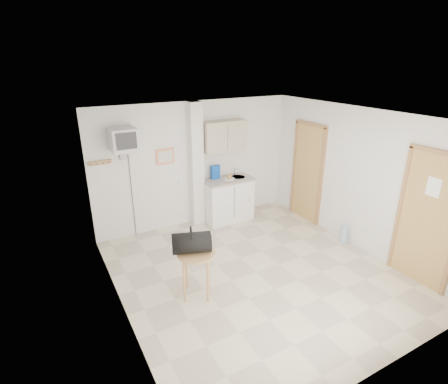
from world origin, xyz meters
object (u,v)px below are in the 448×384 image
duffel_bag (191,243)px  water_bottle (344,235)px  round_table (196,259)px  crt_television (123,141)px

duffel_bag → water_bottle: duffel_bag is taller
round_table → duffel_bag: size_ratio=1.16×
crt_television → duffel_bag: size_ratio=3.53×
round_table → water_bottle: size_ratio=1.91×
duffel_bag → water_bottle: 3.18m
crt_television → water_bottle: bearing=-30.3°
duffel_bag → water_bottle: (3.10, 0.02, -0.69)m
round_table → duffel_bag: bearing=142.0°
water_bottle → duffel_bag: bearing=-179.6°
round_table → water_bottle: 3.08m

